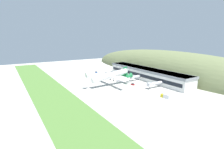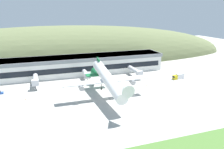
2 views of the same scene
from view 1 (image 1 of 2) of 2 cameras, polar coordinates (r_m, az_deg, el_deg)
ground_plane at (r=147.10m, az=0.92°, el=-4.94°), size 413.47×413.47×0.00m
grass_strip_foreground at (r=128.62m, az=-17.67°, el=-8.02°), size 372.12×29.34×0.08m
hill_backdrop at (r=222.95m, az=17.23°, el=0.35°), size 306.13×64.33×55.57m
terminal_building at (r=186.37m, az=11.02°, el=0.51°), size 106.32×17.84×11.45m
jetway_0 at (r=197.93m, az=1.84°, el=0.65°), size 3.38×15.60×5.43m
jetway_1 at (r=177.47m, az=7.41°, el=-0.76°), size 3.38×11.59×5.43m
jetway_2 at (r=154.57m, az=13.64°, el=-2.91°), size 3.38×16.57×5.43m
cargo_airplane at (r=156.20m, az=-0.32°, el=-0.33°), size 40.18×47.80×12.30m
service_car_0 at (r=217.50m, az=-5.19°, el=0.74°), size 4.24×2.16×1.58m
service_car_1 at (r=161.96m, az=6.80°, el=-3.20°), size 4.15×2.17×1.55m
service_car_2 at (r=210.16m, az=-2.04°, el=0.38°), size 4.49×2.02×1.52m
fuel_truck at (r=132.19m, az=17.10°, el=-6.79°), size 7.30×2.78×3.08m
traffic_cone_0 at (r=193.61m, az=-3.18°, el=-0.74°), size 0.52×0.52×0.58m
traffic_cone_1 at (r=144.75m, az=8.84°, el=-5.25°), size 0.52×0.52×0.58m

